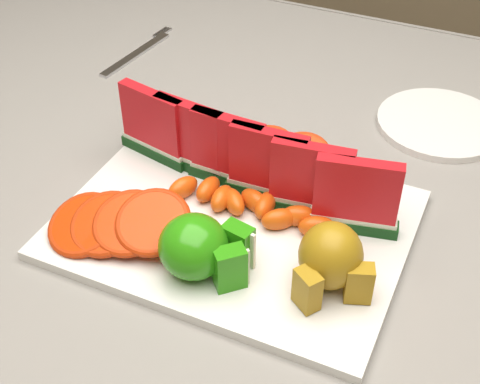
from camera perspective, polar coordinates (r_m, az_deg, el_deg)
table at (r=0.95m, az=0.67°, el=-3.03°), size 1.40×0.90×0.75m
tablecloth at (r=0.91m, az=0.70°, el=-0.15°), size 1.53×1.03×0.20m
platter at (r=0.79m, az=-0.44°, el=-2.74°), size 0.40×0.30×0.01m
apple_cluster at (r=0.71m, az=-3.39°, el=-4.81°), size 0.11×0.10×0.07m
pear_cluster at (r=0.70m, az=7.77°, el=-5.70°), size 0.09×0.10×0.08m
side_plate at (r=1.01m, az=16.71°, el=5.62°), size 0.22×0.22×0.01m
fork at (r=1.17m, az=-8.65°, el=11.72°), size 0.03×0.20×0.00m
watermelon_row at (r=0.80m, az=0.65°, el=2.78°), size 0.39×0.07×0.10m
orange_fan_front at (r=0.76m, az=-10.37°, el=-2.64°), size 0.18×0.12×0.05m
orange_fan_back at (r=0.88m, az=1.00°, el=4.17°), size 0.22×0.09×0.04m
tangerine_segments at (r=0.79m, az=0.89°, el=-1.10°), size 0.22×0.06×0.03m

